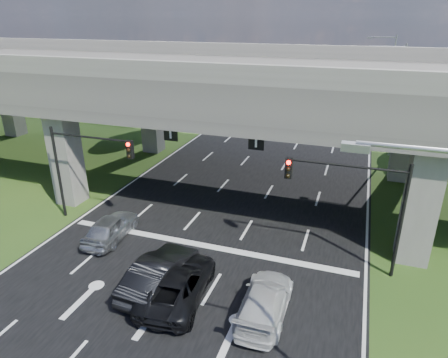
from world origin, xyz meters
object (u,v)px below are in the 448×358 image
Objects in this scene: streetlight_far at (394,92)px; signal_left at (84,159)px; car_trailing at (178,283)px; signal_right at (356,195)px; car_dark at (160,273)px; streetlight_beyond at (388,70)px; car_white at (265,301)px; car_silver at (111,227)px.

signal_left is at bearing -131.78° from streetlight_far.
signal_left is at bearing -36.54° from car_trailing.
car_dark is at bearing -150.98° from signal_right.
signal_left is 0.60× the size of streetlight_beyond.
streetlight_beyond is 42.42m from car_trailing.
car_white is at bearing -102.46° from streetlight_far.
car_silver is at bearing -31.57° from signal_left.
car_silver is at bearing -173.57° from signal_right.
signal_right is 1.18× the size of car_dark.
car_dark is at bearing -104.67° from streetlight_beyond.
streetlight_far is 27.36m from car_dark.
streetlight_far reaches higher than signal_right.
streetlight_far reaches higher than signal_left.
car_silver is 0.85× the size of car_dark.
car_trailing is (-9.54, -41.02, -5.05)m from streetlight_beyond.
car_white is (-5.49, -40.85, -5.12)m from streetlight_beyond.
streetlight_far is 25.96m from car_white.
signal_right is at bearing -93.61° from streetlight_beyond.
streetlight_far is (17.92, 20.06, 1.66)m from signal_left.
car_dark is at bearing -21.73° from car_trailing.
signal_left reaches higher than car_white.
streetlight_far is 2.30× the size of car_silver.
car_dark is at bearing -32.60° from signal_left.
car_trailing is (-7.27, -4.96, -3.39)m from signal_right.
car_dark is (-10.65, -24.71, -4.98)m from streetlight_far.
streetlight_far reaches higher than car_dark.
car_white is at bearing -123.88° from signal_right.
car_silver is 6.89m from car_trailing.
car_dark is (-10.65, -40.71, -4.98)m from streetlight_beyond.
car_trailing reaches higher than car_white.
streetlight_far is 27.02m from car_silver.
car_silver is at bearing -125.73° from streetlight_far.
car_dark is 5.16m from car_white.
streetlight_far reaches higher than car_trailing.
car_dark is at bearing -113.33° from streetlight_far.
streetlight_far is (2.27, 20.06, 1.66)m from signal_right.
signal_right is 20.25m from streetlight_far.
streetlight_beyond is at bearing 86.39° from signal_right.
car_silver is at bearing -112.43° from streetlight_beyond.
car_silver is at bearing -30.04° from car_dark.
streetlight_far is 27.25m from car_trailing.
signal_left is 13.76m from car_white.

